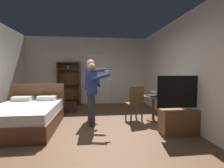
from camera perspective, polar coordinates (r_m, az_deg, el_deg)
ground_plane at (r=4.10m, az=-9.29°, el=-15.50°), size 7.13×7.13×0.00m
wall_back at (r=7.16m, az=-8.34°, el=4.44°), size 5.21×0.12×2.82m
wall_right at (r=4.52m, az=24.73°, el=4.25°), size 0.12×6.72×2.82m
doorway_frame at (r=7.08m, az=-4.73°, el=2.94°), size 0.93×0.08×2.13m
bed at (r=4.66m, az=-27.35°, el=-9.60°), size 1.51×2.05×1.02m
bookshelf at (r=7.00m, az=-14.60°, el=0.70°), size 0.92×0.32×1.77m
tv_flatscreen at (r=4.08m, az=23.25°, el=-10.11°), size 1.22×0.40×1.30m
side_table at (r=4.83m, az=14.11°, el=-6.74°), size 0.62×0.62×0.70m
laptop at (r=4.74m, az=14.18°, el=-3.50°), size 0.42×0.42×0.16m
bottle_on_table at (r=4.76m, az=16.10°, el=-2.80°), size 0.06×0.06×0.26m
wooden_chair at (r=4.71m, az=7.97°, el=-6.02°), size 0.51×0.51×0.99m
person_blue_shirt at (r=4.29m, az=-6.79°, el=-1.85°), size 0.63×0.62×1.60m
person_striped_shirt at (r=4.85m, az=-7.19°, el=-0.13°), size 0.68×0.69×1.74m
suitcase_dark at (r=5.90m, az=-15.01°, el=-7.73°), size 0.61×0.34×0.34m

